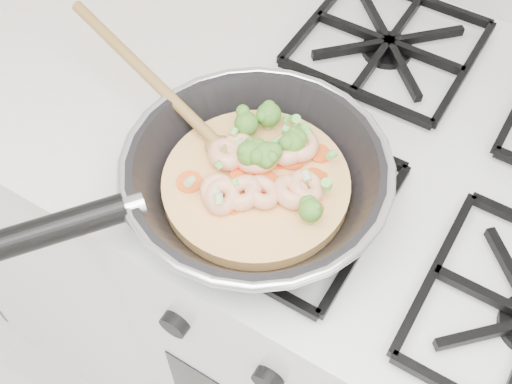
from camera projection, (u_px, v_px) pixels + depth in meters
The scene contains 3 objects.
stove at pixel (387, 320), 1.14m from camera, with size 0.60×0.60×0.92m.
counter_left at pixel (48, 143), 1.39m from camera, with size 1.00×0.60×0.90m.
skillet at pixel (251, 177), 0.70m from camera, with size 0.46×0.43×0.10m.
Camera 1 is at (0.05, 1.17, 1.52)m, focal length 44.95 mm.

